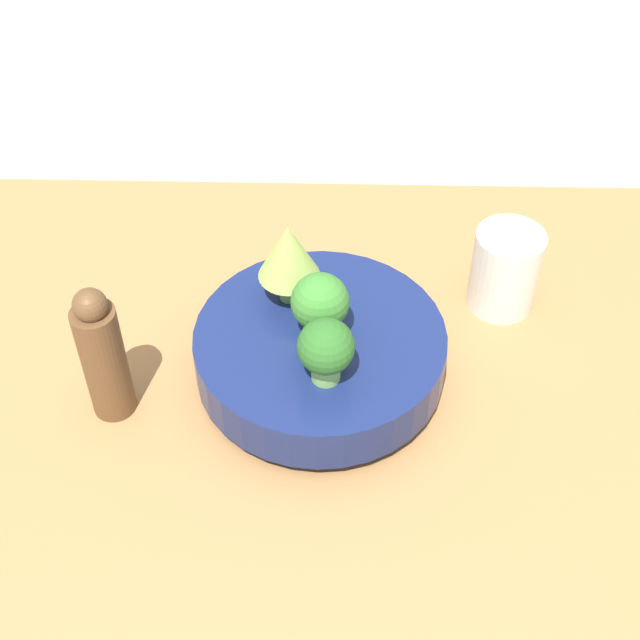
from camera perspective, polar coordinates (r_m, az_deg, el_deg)
ground_plane at (r=0.94m, az=2.29°, el=-4.79°), size 6.00×6.00×0.00m
table at (r=0.93m, az=2.33°, el=-4.08°), size 1.18×0.64×0.04m
bowl at (r=0.88m, az=-0.00°, el=-2.12°), size 0.25×0.25×0.06m
broccoli_floret_center at (r=0.83m, az=-0.00°, el=1.03°), size 0.06×0.06×0.07m
romanesco_piece_near at (r=0.86m, az=-2.03°, el=4.29°), size 0.06×0.06×0.09m
broccoli_floret_back at (r=0.79m, az=0.38°, el=-1.86°), size 0.05×0.05×0.07m
cup at (r=0.97m, az=11.76°, el=3.16°), size 0.07×0.07×0.09m
pepper_mill at (r=0.85m, az=-13.73°, el=-2.22°), size 0.04×0.04×0.16m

